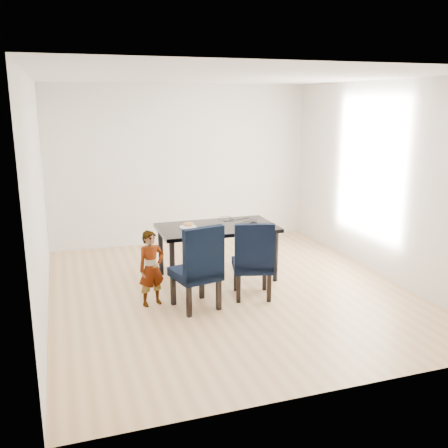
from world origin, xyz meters
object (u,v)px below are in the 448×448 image
object	(u,v)px
chair_left	(195,266)
plate	(188,227)
dining_table	(217,252)
laptop	(247,221)
chair_right	(252,259)
child	(151,268)

from	to	relation	value
chair_left	plate	xyz separation A→B (m)	(0.16, 0.94, 0.24)
plate	dining_table	bearing A→B (deg)	-6.69
plate	laptop	world-z (taller)	laptop
laptop	chair_right	bearing A→B (deg)	39.64
laptop	chair_left	bearing A→B (deg)	9.70
child	laptop	distance (m)	1.70
child	laptop	size ratio (longest dim) A/B	3.20
chair_left	dining_table	bearing A→B (deg)	45.23
chair_left	child	distance (m)	0.54
dining_table	child	size ratio (longest dim) A/B	1.72
chair_left	chair_right	bearing A→B (deg)	-4.28
chair_left	child	xyz separation A→B (m)	(-0.48, 0.25, -0.05)
chair_left	child	size ratio (longest dim) A/B	1.12
child	laptop	xyz separation A→B (m)	(1.50, 0.73, 0.30)
chair_right	plate	bearing A→B (deg)	141.23
dining_table	laptop	bearing A→B (deg)	9.20
laptop	child	bearing A→B (deg)	-8.02
dining_table	child	xyz separation A→B (m)	(-1.04, -0.65, 0.09)
plate	child	bearing A→B (deg)	-132.38
dining_table	chair_left	distance (m)	1.07
plate	laptop	distance (m)	0.87
chair_left	laptop	distance (m)	1.43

